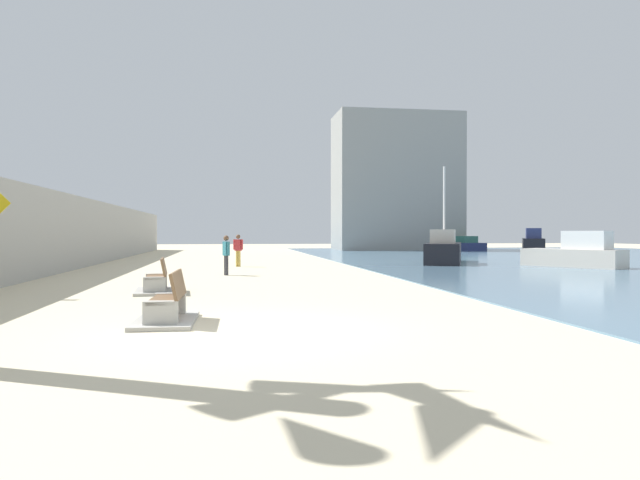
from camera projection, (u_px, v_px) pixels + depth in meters
ground_plane at (232, 269)px, 28.09m from camera, size 120.00×120.00×0.00m
seawall at (65, 232)px, 26.91m from camera, size 0.80×64.00×3.42m
bench_near at (167, 310)px, 11.23m from camera, size 1.16×2.13×0.98m
bench_far at (157, 284)px, 16.89m from camera, size 1.26×2.18×0.98m
person_walking at (226, 252)px, 23.70m from camera, size 0.29×0.49×1.59m
person_standing at (238, 248)px, 29.68m from camera, size 0.48×0.31×1.61m
boat_mid_bay at (576, 254)px, 28.74m from camera, size 3.81×4.79×1.75m
boat_nearest at (533, 243)px, 50.24m from camera, size 4.31×6.32×2.03m
boat_distant at (456, 245)px, 56.29m from camera, size 4.34×6.38×7.50m
boat_far_right at (444, 250)px, 32.43m from camera, size 4.03×6.37×5.33m
harbor_building at (396, 183)px, 58.16m from camera, size 12.00×6.00×13.22m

